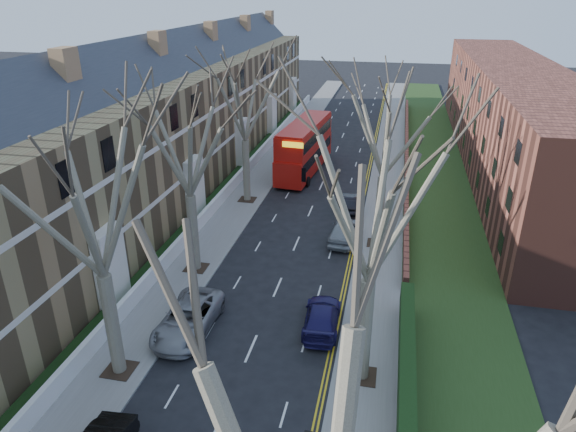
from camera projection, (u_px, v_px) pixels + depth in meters
The scene contains 16 objects.
pavement_left at pixel (274, 161), 54.18m from camera, with size 3.00×102.00×0.12m, color slate.
pavement_right at pixel (389, 169), 51.90m from camera, with size 3.00×102.00×0.12m, color slate.
terrace_left at pixel (170, 125), 46.25m from camera, with size 9.70×78.00×13.60m.
flats_right at pixel (510, 117), 51.27m from camera, with size 13.97×54.00×10.00m.
front_wall_left at pixel (236, 181), 47.12m from camera, with size 0.30×78.00×1.00m.
grass_verge_right at pixel (435, 171), 51.01m from camera, with size 6.00×102.00×0.06m.
tree_left_mid at pixel (89, 186), 20.79m from camera, with size 10.50×10.50×14.71m.
tree_left_far at pixel (185, 132), 29.84m from camera, with size 10.15×10.15×14.22m.
tree_left_dist at pixel (243, 89), 40.41m from camera, with size 10.50×10.50×14.71m.
tree_right_mid at pixel (375, 190), 20.41m from camera, with size 10.50×10.50×14.71m.
tree_right_far at pixel (387, 117), 33.03m from camera, with size 10.15×10.15×14.22m.
double_decker_bus at pixel (305, 149), 50.22m from camera, with size 3.73×12.01×4.91m.
car_left_far at pixel (188, 318), 27.36m from camera, with size 2.57×5.56×1.55m, color gray.
car_right_near at pixel (322, 317), 27.67m from camera, with size 1.86×4.58×1.33m, color #1B154C.
car_right_mid at pixel (344, 231), 37.12m from camera, with size 1.86×4.61×1.57m, color gray.
car_right_far at pixel (349, 203), 42.34m from camera, with size 1.35×3.87×1.27m, color black.
Camera 1 is at (6.26, -11.34, 16.98)m, focal length 32.00 mm.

